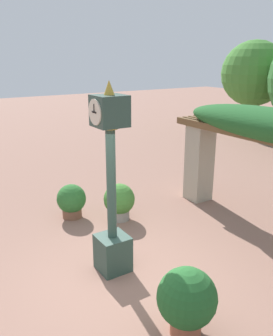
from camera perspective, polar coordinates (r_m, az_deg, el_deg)
ground_plane at (r=6.42m, az=-2.38°, el=-17.47°), size 60.00×60.00×0.00m
pedestal_clock at (r=6.03m, az=-4.03°, el=-4.35°), size 0.53×0.54×3.33m
pergola at (r=7.87m, az=20.68°, el=4.13°), size 5.35×1.16×2.68m
potted_plant_near_left at (r=5.15m, az=8.07°, el=-20.20°), size 0.83×0.83×0.99m
potted_plant_near_right at (r=8.56m, az=-10.39°, el=-5.13°), size 0.69×0.69×0.82m
potted_plant_far_left at (r=8.32m, az=-2.79°, el=-5.29°), size 0.73×0.73×0.87m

